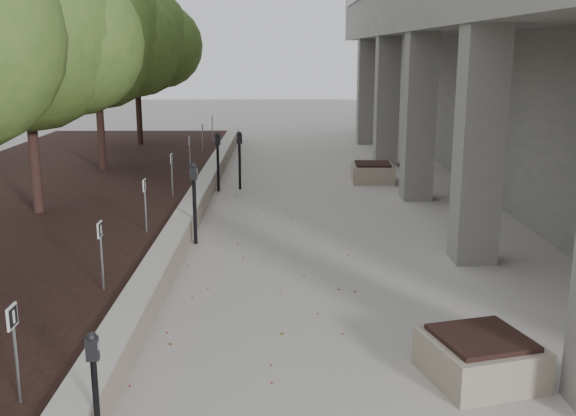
{
  "coord_description": "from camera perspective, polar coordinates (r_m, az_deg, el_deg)",
  "views": [
    {
      "loc": [
        0.07,
        -5.14,
        3.58
      ],
      "look_at": [
        0.19,
        5.83,
        0.99
      ],
      "focal_mm": 41.75,
      "sensor_mm": 36.0,
      "label": 1
    }
  ],
  "objects": [
    {
      "name": "retaining_wall",
      "position": [
        14.65,
        -8.03,
        0.03
      ],
      "size": [
        0.39,
        26.0,
        0.5
      ],
      "primitive_type": null,
      "color": "#A39381",
      "rests_on": "ground"
    },
    {
      "name": "planting_bed",
      "position": [
        15.57,
        -21.56,
        -0.18
      ],
      "size": [
        7.0,
        26.0,
        0.4
      ],
      "primitive_type": "cube",
      "color": "black",
      "rests_on": "ground"
    },
    {
      "name": "crabapple_tree_3",
      "position": [
        14.02,
        -21.32,
        10.53
      ],
      "size": [
        4.6,
        4.0,
        5.44
      ],
      "primitive_type": null,
      "color": "#416125",
      "rests_on": "planting_bed"
    },
    {
      "name": "crabapple_tree_4",
      "position": [
        18.79,
        -15.97,
        11.4
      ],
      "size": [
        4.6,
        4.0,
        5.44
      ],
      "primitive_type": null,
      "color": "#416125",
      "rests_on": "planting_bed"
    },
    {
      "name": "crabapple_tree_5",
      "position": [
        23.66,
        -12.78,
        11.87
      ],
      "size": [
        4.6,
        4.0,
        5.44
      ],
      "primitive_type": null,
      "color": "#416125",
      "rests_on": "planting_bed"
    },
    {
      "name": "parking_sign_2",
      "position": [
        6.71,
        -22.16,
        -11.51
      ],
      "size": [
        0.04,
        0.22,
        0.96
      ],
      "primitive_type": null,
      "color": "black",
      "rests_on": "planting_bed"
    },
    {
      "name": "parking_sign_3",
      "position": [
        9.38,
        -15.59,
        -3.96
      ],
      "size": [
        0.04,
        0.22,
        0.96
      ],
      "primitive_type": null,
      "color": "black",
      "rests_on": "planting_bed"
    },
    {
      "name": "parking_sign_4",
      "position": [
        12.2,
        -12.05,
        0.2
      ],
      "size": [
        0.04,
        0.22,
        0.96
      ],
      "primitive_type": null,
      "color": "black",
      "rests_on": "planting_bed"
    },
    {
      "name": "parking_sign_5",
      "position": [
        15.09,
        -9.85,
        2.79
      ],
      "size": [
        0.04,
        0.22,
        0.96
      ],
      "primitive_type": null,
      "color": "black",
      "rests_on": "planting_bed"
    },
    {
      "name": "parking_sign_6",
      "position": [
        18.01,
        -8.36,
        4.54
      ],
      "size": [
        0.04,
        0.22,
        0.96
      ],
      "primitive_type": null,
      "color": "black",
      "rests_on": "planting_bed"
    },
    {
      "name": "parking_sign_7",
      "position": [
        20.96,
        -7.29,
        5.79
      ],
      "size": [
        0.04,
        0.22,
        0.96
      ],
      "primitive_type": null,
      "color": "black",
      "rests_on": "planting_bed"
    },
    {
      "name": "parking_sign_8",
      "position": [
        23.92,
        -6.47,
        6.74
      ],
      "size": [
        0.04,
        0.22,
        0.96
      ],
      "primitive_type": null,
      "color": "black",
      "rests_on": "planting_bed"
    },
    {
      "name": "parking_meter_2",
      "position": [
        6.29,
        -16.04,
        -15.31
      ],
      "size": [
        0.13,
        0.09,
        1.25
      ],
      "primitive_type": null,
      "rotation": [
        0.0,
        0.0,
        0.05
      ],
      "color": "black",
      "rests_on": "ground"
    },
    {
      "name": "parking_meter_3",
      "position": [
        12.65,
        -7.96,
        0.38
      ],
      "size": [
        0.15,
        0.11,
        1.56
      ],
      "primitive_type": null,
      "rotation": [
        0.0,
        0.0,
        0.01
      ],
      "color": "black",
      "rests_on": "ground"
    },
    {
      "name": "parking_meter_4",
      "position": [
        17.56,
        -4.14,
        4.05
      ],
      "size": [
        0.18,
        0.15,
        1.53
      ],
      "primitive_type": null,
      "rotation": [
        0.0,
        0.0,
        0.31
      ],
      "color": "black",
      "rests_on": "ground"
    },
    {
      "name": "parking_meter_5",
      "position": [
        17.35,
        -5.99,
        3.9
      ],
      "size": [
        0.18,
        0.15,
        1.53
      ],
      "primitive_type": null,
      "rotation": [
        0.0,
        0.0,
        0.32
      ],
      "color": "black",
      "rests_on": "ground"
    },
    {
      "name": "planter_front",
      "position": [
        7.91,
        16.06,
        -12.09
      ],
      "size": [
        1.37,
        1.37,
        0.52
      ],
      "primitive_type": null,
      "rotation": [
        0.0,
        0.0,
        0.27
      ],
      "color": "#A39381",
      "rests_on": "ground"
    },
    {
      "name": "planter_back",
      "position": [
        18.79,
        7.21,
        3.04
      ],
      "size": [
        1.18,
        1.18,
        0.53
      ],
      "primitive_type": null,
      "rotation": [
        0.0,
        0.0,
        -0.04
      ],
      "color": "#A39381",
      "rests_on": "ground"
    },
    {
      "name": "berry_scatter",
      "position": [
        10.76,
        -1.5,
        -6.09
      ],
      "size": [
        3.3,
        14.1,
        0.02
      ],
      "primitive_type": null,
      "color": "maroon",
      "rests_on": "ground"
    }
  ]
}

